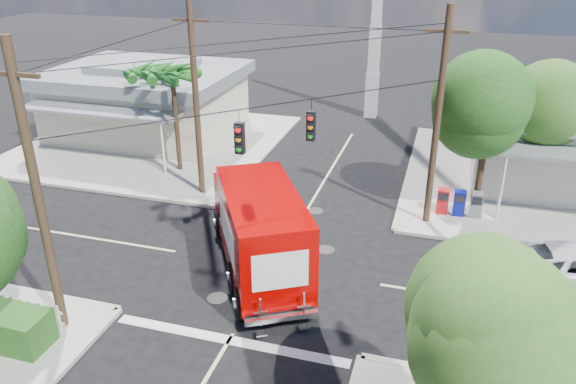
% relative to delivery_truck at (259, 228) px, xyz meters
% --- Properties ---
extents(ground, '(120.00, 120.00, 0.00)m').
position_rel_delivery_truck_xyz_m(ground, '(0.41, 0.26, -1.72)').
color(ground, black).
rests_on(ground, ground).
extents(sidewalk_ne, '(14.12, 14.12, 0.14)m').
position_rel_delivery_truck_xyz_m(sidewalk_ne, '(11.29, 11.14, -1.65)').
color(sidewalk_ne, '#9E998F').
rests_on(sidewalk_ne, ground).
extents(sidewalk_nw, '(14.12, 14.12, 0.14)m').
position_rel_delivery_truck_xyz_m(sidewalk_nw, '(-10.46, 11.14, -1.65)').
color(sidewalk_nw, '#9E998F').
rests_on(sidewalk_nw, ground).
extents(road_markings, '(32.00, 32.00, 0.01)m').
position_rel_delivery_truck_xyz_m(road_markings, '(0.41, -1.21, -1.71)').
color(road_markings, beige).
rests_on(road_markings, ground).
extents(building_nw, '(10.80, 10.20, 4.30)m').
position_rel_delivery_truck_xyz_m(building_nw, '(-11.59, 12.72, 0.50)').
color(building_nw, beige).
rests_on(building_nw, sidewalk_nw).
extents(radio_tower, '(0.80, 0.80, 17.00)m').
position_rel_delivery_truck_xyz_m(radio_tower, '(0.91, 20.26, 3.92)').
color(radio_tower, silver).
rests_on(radio_tower, ground).
extents(tree_ne_front, '(4.21, 4.14, 6.66)m').
position_rel_delivery_truck_xyz_m(tree_ne_front, '(7.62, 7.02, 3.05)').
color(tree_ne_front, '#422D1C').
rests_on(tree_ne_front, sidewalk_ne).
extents(tree_ne_back, '(3.77, 3.66, 5.82)m').
position_rel_delivery_truck_xyz_m(tree_ne_back, '(10.22, 9.22, 2.47)').
color(tree_ne_back, '#422D1C').
rests_on(tree_ne_back, sidewalk_ne).
extents(tree_se, '(3.67, 3.54, 5.62)m').
position_rel_delivery_truck_xyz_m(tree_se, '(7.42, -6.98, 2.32)').
color(tree_se, '#422D1C').
rests_on(tree_se, sidewalk_se).
extents(palm_nw_front, '(3.01, 3.08, 5.59)m').
position_rel_delivery_truck_xyz_m(palm_nw_front, '(-7.09, 7.76, 3.33)').
color(palm_nw_front, '#422D1C').
rests_on(palm_nw_front, sidewalk_nw).
extents(palm_nw_back, '(3.01, 3.08, 5.19)m').
position_rel_delivery_truck_xyz_m(palm_nw_back, '(-9.09, 9.26, 2.95)').
color(palm_nw_back, '#422D1C').
rests_on(palm_nw_back, sidewalk_nw).
extents(utility_poles, '(12.00, 10.68, 9.00)m').
position_rel_delivery_truck_xyz_m(utility_poles, '(-1.17, 1.86, 2.96)').
color(utility_poles, '#473321').
rests_on(utility_poles, ground).
extents(vending_boxes, '(1.90, 0.50, 1.10)m').
position_rel_delivery_truck_xyz_m(vending_boxes, '(6.91, 6.46, -1.03)').
color(vending_boxes, red).
rests_on(vending_boxes, sidewalk_ne).
extents(delivery_truck, '(5.85, 7.90, 3.38)m').
position_rel_delivery_truck_xyz_m(delivery_truck, '(0.00, 0.00, 0.00)').
color(delivery_truck, black).
rests_on(delivery_truck, ground).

